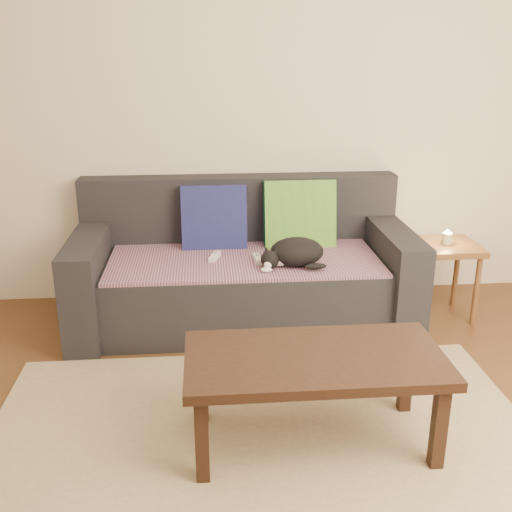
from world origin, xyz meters
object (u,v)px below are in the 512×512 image
at_px(cat, 294,253).
at_px(coffee_table, 315,367).
at_px(wii_remote_b, 257,259).
at_px(side_table, 445,257).
at_px(sofa, 243,273).
at_px(wii_remote_a, 215,257).

height_order(cat, coffee_table, cat).
xyz_separation_m(wii_remote_b, side_table, (1.21, 0.07, -0.05)).
xyz_separation_m(sofa, wii_remote_b, (0.08, -0.15, 0.15)).
bearing_deg(sofa, wii_remote_b, -63.18).
relative_size(sofa, coffee_table, 1.90).
height_order(wii_remote_b, side_table, side_table).
height_order(sofa, side_table, sofa).
xyz_separation_m(wii_remote_a, side_table, (1.47, 0.01, -0.05)).
bearing_deg(wii_remote_b, cat, -117.51).
height_order(wii_remote_a, coffee_table, wii_remote_a).
bearing_deg(side_table, wii_remote_b, -176.65).
xyz_separation_m(wii_remote_b, coffee_table, (0.14, -1.20, -0.07)).
relative_size(wii_remote_a, side_table, 0.30).
relative_size(wii_remote_b, side_table, 0.30).
bearing_deg(coffee_table, cat, 86.18).
xyz_separation_m(cat, wii_remote_b, (-0.21, 0.10, -0.07)).
bearing_deg(coffee_table, wii_remote_a, 107.47).
bearing_deg(cat, wii_remote_b, 173.27).
height_order(wii_remote_a, wii_remote_b, same).
relative_size(wii_remote_a, coffee_table, 0.14).
bearing_deg(side_table, cat, -170.54).
distance_m(sofa, side_table, 1.30).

